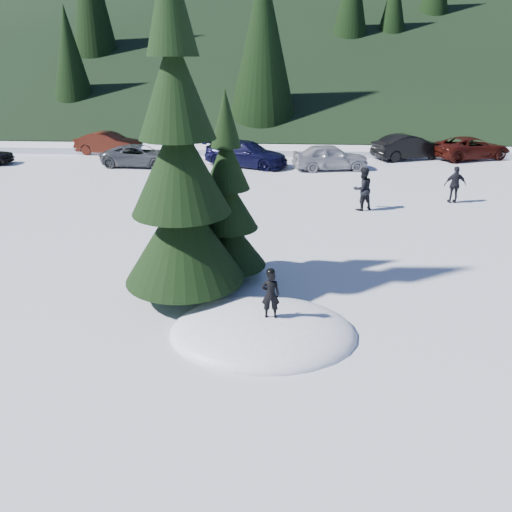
# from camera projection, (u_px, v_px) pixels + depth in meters

# --- Properties ---
(ground) EXTENTS (200.00, 200.00, 0.00)m
(ground) POSITION_uv_depth(u_px,v_px,m) (263.00, 333.00, 11.93)
(ground) COLOR white
(ground) RESTS_ON ground
(snow_mound) EXTENTS (4.48, 3.52, 0.96)m
(snow_mound) POSITION_uv_depth(u_px,v_px,m) (263.00, 333.00, 11.93)
(snow_mound) COLOR white
(snow_mound) RESTS_ON ground
(spruce_tall) EXTENTS (3.20, 3.20, 8.60)m
(spruce_tall) POSITION_uv_depth(u_px,v_px,m) (180.00, 178.00, 12.49)
(spruce_tall) COLOR black
(spruce_tall) RESTS_ON ground
(spruce_short) EXTENTS (2.20, 2.20, 5.37)m
(spruce_short) POSITION_uv_depth(u_px,v_px,m) (228.00, 209.00, 14.17)
(spruce_short) COLOR black
(spruce_short) RESTS_ON ground
(child_skier) EXTENTS (0.44, 0.30, 1.16)m
(child_skier) POSITION_uv_depth(u_px,v_px,m) (271.00, 295.00, 11.46)
(child_skier) COLOR black
(child_skier) RESTS_ON snow_mound
(adult_0) EXTENTS (1.11, 1.02, 1.82)m
(adult_0) POSITION_uv_depth(u_px,v_px,m) (362.00, 189.00, 21.05)
(adult_0) COLOR black
(adult_0) RESTS_ON ground
(adult_1) EXTENTS (0.97, 0.43, 1.64)m
(adult_1) POSITION_uv_depth(u_px,v_px,m) (455.00, 185.00, 22.12)
(adult_1) COLOR black
(adult_1) RESTS_ON ground
(car_1) EXTENTS (4.49, 2.00, 1.43)m
(car_1) POSITION_uv_depth(u_px,v_px,m) (109.00, 143.00, 33.09)
(car_1) COLOR #3A130A
(car_1) RESTS_ON ground
(car_2) EXTENTS (4.58, 2.33, 1.24)m
(car_2) POSITION_uv_depth(u_px,v_px,m) (140.00, 156.00, 29.52)
(car_2) COLOR #45484C
(car_2) RESTS_ON ground
(car_3) EXTENTS (5.45, 3.70, 1.46)m
(car_3) POSITION_uv_depth(u_px,v_px,m) (246.00, 154.00, 29.49)
(car_3) COLOR black
(car_3) RESTS_ON ground
(car_4) EXTENTS (4.52, 2.44, 1.46)m
(car_4) POSITION_uv_depth(u_px,v_px,m) (330.00, 157.00, 28.60)
(car_4) COLOR #93949B
(car_4) RESTS_ON ground
(car_5) EXTENTS (4.88, 3.22, 1.52)m
(car_5) POSITION_uv_depth(u_px,v_px,m) (409.00, 147.00, 31.51)
(car_5) COLOR black
(car_5) RESTS_ON ground
(car_6) EXTENTS (5.45, 3.87, 1.38)m
(car_6) POSITION_uv_depth(u_px,v_px,m) (471.00, 148.00, 31.58)
(car_6) COLOR #3A0F0A
(car_6) RESTS_ON ground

